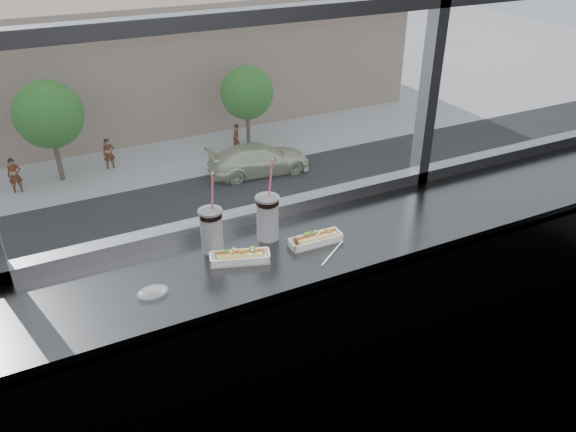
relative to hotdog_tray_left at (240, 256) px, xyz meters
name	(u,v)px	position (x,y,z in m)	size (l,w,h in m)	color
wall_back_lower	(246,316)	(0.13, 0.29, -0.57)	(6.00, 6.00, 0.00)	black
counter	(267,258)	(0.13, 0.01, -0.05)	(6.00, 0.55, 0.06)	#545556
counter_fascia	(294,387)	(0.13, -0.24, -0.57)	(6.00, 0.04, 1.04)	#545556
hotdog_tray_left	(240,256)	(0.00, 0.00, 0.00)	(0.26, 0.15, 0.06)	white
hotdog_tray_right	(316,239)	(0.34, -0.02, 0.00)	(0.24, 0.08, 0.06)	white
soda_cup_left	(211,228)	(-0.07, 0.13, 0.08)	(0.10, 0.10, 0.37)	white
soda_cup_right	(268,215)	(0.18, 0.12, 0.09)	(0.10, 0.10, 0.38)	white
loose_straw	(332,253)	(0.37, -0.12, -0.02)	(0.01, 0.01, 0.21)	white
wrapper	(152,292)	(-0.38, -0.06, -0.01)	(0.11, 0.08, 0.03)	silver
plaza_ground	(30,101)	(0.13, 43.79, -12.12)	(120.00, 120.00, 0.00)	#A6A6A6
street_asphalt	(77,255)	(0.13, 20.29, -12.09)	(80.00, 10.00, 0.06)	black
far_sidewalk	(54,181)	(0.13, 28.29, -12.10)	(80.00, 6.00, 0.04)	#A6A6A6
far_building	(23,65)	(0.13, 38.29, -8.12)	(50.00, 14.00, 8.00)	gray
car_far_c	(259,155)	(10.49, 24.29, -10.98)	(6.53, 2.72, 2.18)	beige
car_near_c	(89,283)	(0.20, 16.29, -10.99)	(6.43, 2.68, 2.14)	#9E4325
car_near_d	(250,243)	(6.57, 16.29, -11.04)	(6.14, 2.56, 2.05)	white
pedestrian_c	(108,151)	(3.23, 28.63, -11.03)	(0.94, 0.70, 2.11)	#66605B
pedestrian_d	(236,136)	(10.40, 27.46, -11.01)	(0.96, 0.72, 2.16)	#66605B
pedestrian_b	(14,172)	(-1.67, 27.81, -10.97)	(0.99, 0.74, 2.23)	#66605B
tree_center	(49,115)	(0.57, 28.29, -8.41)	(3.51, 3.51, 5.48)	#47382B
tree_right	(247,93)	(11.54, 28.29, -8.77)	(3.16, 3.16, 4.94)	#47382B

